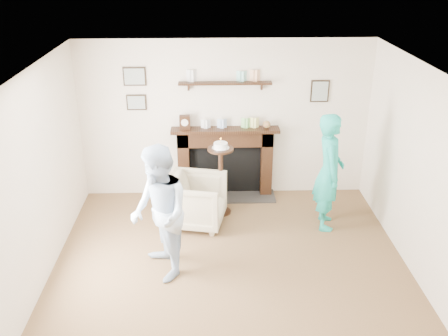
{
  "coord_description": "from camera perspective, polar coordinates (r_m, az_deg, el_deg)",
  "views": [
    {
      "loc": [
        -0.26,
        -4.89,
        3.73
      ],
      "look_at": [
        -0.07,
        0.9,
        1.14
      ],
      "focal_mm": 40.0,
      "sensor_mm": 36.0,
      "label": 1
    }
  ],
  "objects": [
    {
      "name": "room_shell",
      "position": [
        5.97,
        0.7,
        3.41
      ],
      "size": [
        4.54,
        5.02,
        2.52
      ],
      "color": "beige",
      "rests_on": "ground"
    },
    {
      "name": "armchair",
      "position": [
        7.39,
        -3.11,
        -6.28
      ],
      "size": [
        0.95,
        0.93,
        0.73
      ],
      "primitive_type": "imported",
      "rotation": [
        0.0,
        0.0,
        1.37
      ],
      "color": "tan",
      "rests_on": "ground"
    },
    {
      "name": "man",
      "position": [
        6.4,
        -6.99,
        -11.8
      ],
      "size": [
        0.88,
        0.99,
        1.68
      ],
      "primitive_type": "imported",
      "rotation": [
        0.0,
        0.0,
        -1.22
      ],
      "color": "#A5B2CE",
      "rests_on": "ground"
    },
    {
      "name": "pedestal_table",
      "position": [
        7.33,
        -0.38,
        0.04
      ],
      "size": [
        0.38,
        0.38,
        1.21
      ],
      "color": "black",
      "rests_on": "ground"
    },
    {
      "name": "ground",
      "position": [
        6.16,
        0.92,
        -13.23
      ],
      "size": [
        5.0,
        5.0,
        0.0
      ],
      "primitive_type": "plane",
      "color": "brown",
      "rests_on": "ground"
    },
    {
      "name": "woman",
      "position": [
        7.49,
        11.36,
        -6.33
      ],
      "size": [
        0.47,
        0.66,
        1.69
      ],
      "primitive_type": "imported",
      "rotation": [
        0.0,
        0.0,
        1.47
      ],
      "color": "#20B9B7",
      "rests_on": "ground"
    }
  ]
}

